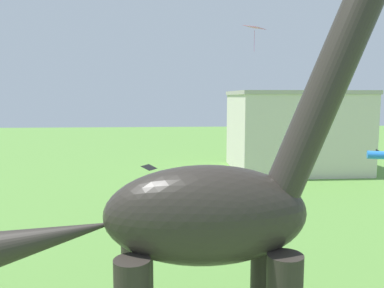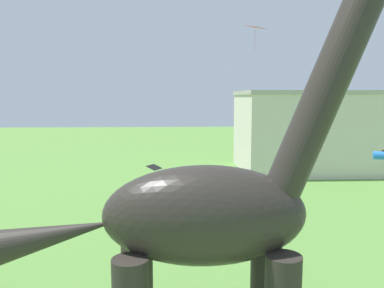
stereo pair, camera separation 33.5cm
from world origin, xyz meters
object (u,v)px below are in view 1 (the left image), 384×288
Objects in this scene: kite_high_left at (382,155)px; kite_mid_center at (149,168)px; dinosaur_sculpture at (204,215)px; kite_trailing at (255,28)px.

kite_high_left reaches higher than kite_mid_center.
kite_mid_center is at bearing 155.19° from kite_high_left.
kite_trailing is (2.07, 2.06, 6.40)m from dinosaur_sculpture.
dinosaur_sculpture is at bearing -82.60° from kite_mid_center.
kite_trailing is at bearing 48.94° from dinosaur_sculpture.
kite_trailing is at bearing -137.87° from kite_high_left.
kite_mid_center is at bearing 104.92° from kite_trailing.
dinosaur_sculpture reaches higher than kite_high_left.
kite_high_left is 16.08m from kite_trailing.
dinosaur_sculpture is at bearing -137.42° from kite_high_left.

